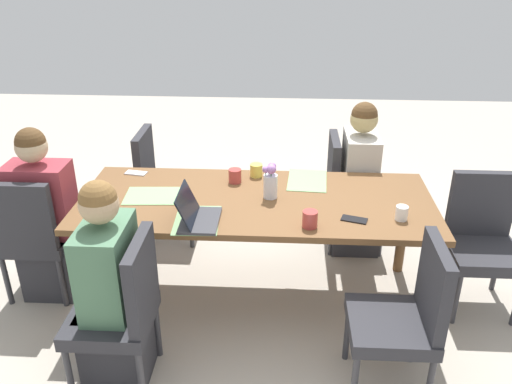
# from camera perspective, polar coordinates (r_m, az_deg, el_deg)

# --- Properties ---
(ground_plane) EXTENTS (10.00, 10.00, 0.00)m
(ground_plane) POSITION_cam_1_polar(r_m,az_deg,el_deg) (3.76, -0.00, -11.07)
(ground_plane) COLOR #B2A899
(dining_table) EXTENTS (2.25, 0.92, 0.75)m
(dining_table) POSITION_cam_1_polar(r_m,az_deg,el_deg) (3.40, -0.00, -1.89)
(dining_table) COLOR brown
(dining_table) RESTS_ON ground_plane
(chair_head_right_left_near) EXTENTS (0.44, 0.44, 0.90)m
(chair_head_right_left_near) POSITION_cam_1_polar(r_m,az_deg,el_deg) (3.80, -22.81, -3.97)
(chair_head_right_left_near) COLOR #2D2D33
(chair_head_right_left_near) RESTS_ON ground_plane
(person_head_right_left_near) EXTENTS (0.40, 0.36, 1.19)m
(person_head_right_left_near) POSITION_cam_1_polar(r_m,az_deg,el_deg) (3.82, -21.62, -3.11)
(person_head_right_left_near) COLOR #2D2D33
(person_head_right_left_near) RESTS_ON ground_plane
(chair_near_left_mid) EXTENTS (0.44, 0.44, 0.90)m
(chair_near_left_mid) POSITION_cam_1_polar(r_m,az_deg,el_deg) (4.18, 9.75, 0.54)
(chair_near_left_mid) COLOR #2D2D33
(chair_near_left_mid) RESTS_ON ground_plane
(person_near_left_mid) EXTENTS (0.36, 0.40, 1.19)m
(person_near_left_mid) POSITION_cam_1_polar(r_m,az_deg,el_deg) (4.12, 10.89, 0.50)
(person_near_left_mid) COLOR #2D2D33
(person_near_left_mid) RESTS_ON ground_plane
(chair_far_left_far) EXTENTS (0.44, 0.44, 0.90)m
(chair_far_left_far) POSITION_cam_1_polar(r_m,az_deg,el_deg) (2.94, -14.11, -11.82)
(chair_far_left_far) COLOR #2D2D33
(chair_far_left_far) RESTS_ON ground_plane
(person_far_left_far) EXTENTS (0.36, 0.40, 1.19)m
(person_far_left_far) POSITION_cam_1_polar(r_m,az_deg,el_deg) (2.99, -15.24, -10.59)
(person_far_left_far) COLOR #2D2D33
(person_far_left_far) RESTS_ON ground_plane
(chair_near_right_near) EXTENTS (0.44, 0.44, 0.90)m
(chair_near_right_near) POSITION_cam_1_polar(r_m,az_deg,el_deg) (4.31, -10.25, 1.30)
(chair_near_right_near) COLOR #2D2D33
(chair_near_right_near) RESTS_ON ground_plane
(chair_head_left_right_mid) EXTENTS (0.44, 0.44, 0.90)m
(chair_head_left_right_mid) POSITION_cam_1_polar(r_m,az_deg,el_deg) (3.76, 23.15, -4.34)
(chair_head_left_right_mid) COLOR #2D2D33
(chair_head_left_right_mid) RESTS_ON ground_plane
(chair_far_right_far) EXTENTS (0.44, 0.44, 0.90)m
(chair_far_right_far) POSITION_cam_1_polar(r_m,az_deg,el_deg) (2.92, 15.90, -12.35)
(chair_far_right_far) COLOR #2D2D33
(chair_far_right_far) RESTS_ON ground_plane
(flower_vase) EXTENTS (0.10, 0.10, 0.23)m
(flower_vase) POSITION_cam_1_polar(r_m,az_deg,el_deg) (3.34, 1.56, 1.16)
(flower_vase) COLOR silver
(flower_vase) RESTS_ON dining_table
(placemat_head_right_left_near) EXTENTS (0.37, 0.28, 0.00)m
(placemat_head_right_left_near) POSITION_cam_1_polar(r_m,az_deg,el_deg) (3.47, -10.97, -0.40)
(placemat_head_right_left_near) COLOR #7FAD70
(placemat_head_right_left_near) RESTS_ON dining_table
(placemat_near_left_mid) EXTENTS (0.28, 0.38, 0.00)m
(placemat_near_left_mid) POSITION_cam_1_polar(r_m,az_deg,el_deg) (3.63, 5.53, 1.25)
(placemat_near_left_mid) COLOR #7FAD70
(placemat_near_left_mid) RESTS_ON dining_table
(placemat_far_left_far) EXTENTS (0.28, 0.37, 0.00)m
(placemat_far_left_far) POSITION_cam_1_polar(r_m,az_deg,el_deg) (3.13, -6.35, -3.03)
(placemat_far_left_far) COLOR #7FAD70
(placemat_far_left_far) RESTS_ON dining_table
(laptop_far_left_far) EXTENTS (0.22, 0.32, 0.20)m
(laptop_far_left_far) POSITION_cam_1_polar(r_m,az_deg,el_deg) (3.10, -6.44, -2.55)
(laptop_far_left_far) COLOR #38383D
(laptop_far_left_far) RESTS_ON dining_table
(coffee_mug_near_left) EXTENTS (0.09, 0.09, 0.09)m
(coffee_mug_near_left) POSITION_cam_1_polar(r_m,az_deg,el_deg) (3.67, 0.03, 2.36)
(coffee_mug_near_left) COLOR #DBC64C
(coffee_mug_near_left) RESTS_ON dining_table
(coffee_mug_near_right) EXTENTS (0.09, 0.09, 0.09)m
(coffee_mug_near_right) POSITION_cam_1_polar(r_m,az_deg,el_deg) (3.58, -2.28, 1.75)
(coffee_mug_near_right) COLOR #AD3D38
(coffee_mug_near_right) RESTS_ON dining_table
(coffee_mug_centre_left) EXTENTS (0.09, 0.09, 0.10)m
(coffee_mug_centre_left) POSITION_cam_1_polar(r_m,az_deg,el_deg) (3.04, 5.82, -2.92)
(coffee_mug_centre_left) COLOR #AD3D38
(coffee_mug_centre_left) RESTS_ON dining_table
(coffee_mug_centre_right) EXTENTS (0.07, 0.07, 0.09)m
(coffee_mug_centre_right) POSITION_cam_1_polar(r_m,az_deg,el_deg) (3.22, 15.39, -2.19)
(coffee_mug_centre_right) COLOR white
(coffee_mug_centre_right) RESTS_ON dining_table
(phone_black) EXTENTS (0.16, 0.11, 0.01)m
(phone_black) POSITION_cam_1_polar(r_m,az_deg,el_deg) (3.17, 10.52, -2.92)
(phone_black) COLOR black
(phone_black) RESTS_ON dining_table
(phone_silver) EXTENTS (0.16, 0.10, 0.01)m
(phone_silver) POSITION_cam_1_polar(r_m,az_deg,el_deg) (3.82, -12.77, 2.01)
(phone_silver) COLOR silver
(phone_silver) RESTS_ON dining_table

